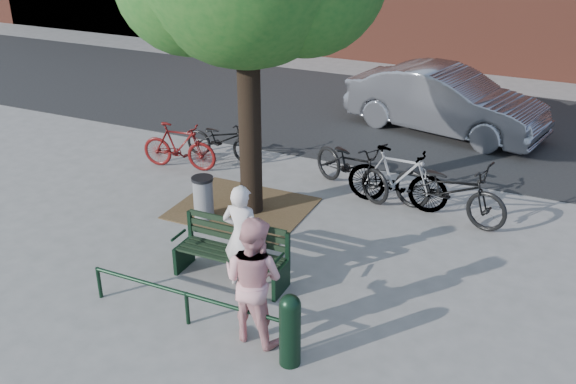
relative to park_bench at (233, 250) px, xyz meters
The scene contains 15 objects.
ground 0.49m from the park_bench, 90.00° to the right, with size 90.00×90.00×0.00m, color gray.
dirt_pit 2.39m from the park_bench, 115.24° to the left, with size 2.40×2.00×0.02m, color brown.
road 8.43m from the park_bench, 90.00° to the left, with size 40.00×7.00×0.01m, color black.
park_bench is the anchor object (origin of this frame).
guard_railing 1.28m from the park_bench, 90.00° to the right, with size 3.06×0.06×0.51m.
person_left 0.42m from the park_bench, 25.43° to the right, with size 0.60×0.39×1.64m, color beige.
person_right 1.53m from the park_bench, 49.92° to the right, with size 0.86×0.67×1.76m, color #D69396.
bollard 2.14m from the park_bench, 41.73° to the right, with size 0.27×0.27×1.01m.
litter_bin 2.09m from the park_bench, 133.96° to the left, with size 0.39×0.39×0.80m.
bicycle_a 4.83m from the park_bench, 122.18° to the left, with size 0.61×1.74×0.92m, color black.
bicycle_b 4.52m from the park_bench, 133.78° to the left, with size 0.47×1.67×1.00m, color #520C0B.
bicycle_c 3.76m from the park_bench, 81.33° to the left, with size 0.73×2.08×1.09m, color black.
bicycle_d 3.76m from the park_bench, 65.56° to the left, with size 0.54×1.92×1.15m, color gray.
bicycle_e 4.19m from the park_bench, 52.80° to the left, with size 0.76×2.17×1.14m, color black.
parked_car 8.02m from the park_bench, 79.60° to the left, with size 1.66×4.77×1.57m, color slate.
Camera 1 is at (4.25, -7.14, 5.38)m, focal length 40.00 mm.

